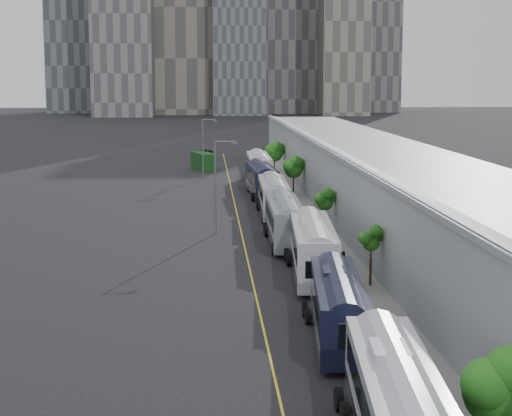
{
  "coord_description": "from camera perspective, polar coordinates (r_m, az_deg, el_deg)",
  "views": [
    {
      "loc": [
        -4.55,
        -23.1,
        13.66
      ],
      "look_at": [
        -0.47,
        47.54,
        3.0
      ],
      "focal_mm": 60.0,
      "sensor_mm": 36.0,
      "label": 1
    }
  ],
  "objects": [
    {
      "name": "lane_line",
      "position": [
        79.34,
        -1.06,
        -1.34
      ],
      "size": [
        0.12,
        160.0,
        0.02
      ],
      "primitive_type": "cube",
      "color": "gold",
      "rests_on": "ground"
    },
    {
      "name": "tree_1",
      "position": [
        56.88,
        7.68,
        -2.24
      ],
      "size": [
        1.14,
        1.14,
        3.75
      ],
      "color": "black",
      "rests_on": "ground"
    },
    {
      "name": "bus_4",
      "position": [
        86.5,
        1.17,
        0.56
      ],
      "size": [
        2.97,
        13.13,
        3.82
      ],
      "rotation": [
        0.0,
        0.0,
        -0.02
      ],
      "color": "silver",
      "rests_on": "ground"
    },
    {
      "name": "bus_3",
      "position": [
        71.63,
        1.93,
        -1.13
      ],
      "size": [
        2.91,
        13.07,
        3.81
      ],
      "rotation": [
        0.0,
        0.0,
        -0.02
      ],
      "color": "gray",
      "rests_on": "ground"
    },
    {
      "name": "bus_5",
      "position": [
        101.23,
        0.37,
        1.74
      ],
      "size": [
        3.2,
        13.22,
        3.83
      ],
      "rotation": [
        0.0,
        0.0,
        0.04
      ],
      "color": "#171834",
      "rests_on": "ground"
    },
    {
      "name": "depot",
      "position": [
        80.69,
        9.28,
        1.23
      ],
      "size": [
        12.45,
        160.4,
        7.2
      ],
      "color": "gray",
      "rests_on": "ground"
    },
    {
      "name": "tree_3",
      "position": [
        101.41,
        2.52,
        2.78
      ],
      "size": [
        2.18,
        2.18,
        4.56
      ],
      "color": "black",
      "rests_on": "ground"
    },
    {
      "name": "shipping_container",
      "position": [
        129.98,
        -3.53,
        3.11
      ],
      "size": [
        3.97,
        6.27,
        2.67
      ],
      "primitive_type": "cube",
      "rotation": [
        0.0,
        0.0,
        0.34
      ],
      "color": "#123A13",
      "rests_on": "ground"
    },
    {
      "name": "bus_6",
      "position": [
        113.93,
        0.19,
        2.54
      ],
      "size": [
        3.05,
        13.77,
        4.02
      ],
      "rotation": [
        0.0,
        0.0,
        -0.01
      ],
      "color": "white",
      "rests_on": "ground"
    },
    {
      "name": "tree_2",
      "position": [
        77.28,
        4.62,
        0.49
      ],
      "size": [
        1.46,
        1.46,
        3.61
      ],
      "color": "black",
      "rests_on": "ground"
    },
    {
      "name": "street_lamp_near",
      "position": [
        75.88,
        -2.58,
        1.89
      ],
      "size": [
        2.04,
        0.22,
        8.34
      ],
      "color": "#59595E",
      "rests_on": "ground"
    },
    {
      "name": "sidewalk",
      "position": [
        80.43,
        6.44,
        -1.22
      ],
      "size": [
        10.0,
        170.0,
        0.12
      ],
      "primitive_type": "cube",
      "color": "gray",
      "rests_on": "ground"
    },
    {
      "name": "tree_4",
      "position": [
        126.92,
        1.24,
        3.86
      ],
      "size": [
        2.61,
        2.61,
        4.57
      ],
      "color": "black",
      "rests_on": "ground"
    },
    {
      "name": "bus_2",
      "position": [
        59.79,
        3.81,
        -3.02
      ],
      "size": [
        3.6,
        13.67,
        3.95
      ],
      "rotation": [
        0.0,
        0.0,
        -0.06
      ],
      "color": "silver",
      "rests_on": "ground"
    },
    {
      "name": "suv",
      "position": [
        147.74,
        -3.39,
        3.57
      ],
      "size": [
        3.03,
        6.12,
        1.67
      ],
      "primitive_type": "imported",
      "rotation": [
        0.0,
        0.0,
        -0.04
      ],
      "color": "black",
      "rests_on": "ground"
    },
    {
      "name": "bus_1",
      "position": [
        45.53,
        5.47,
        -6.97
      ],
      "size": [
        3.45,
        12.28,
        3.54
      ],
      "rotation": [
        0.0,
        0.0,
        -0.08
      ],
      "color": "black",
      "rests_on": "ground"
    },
    {
      "name": "tree_0",
      "position": [
        31.18,
        15.86,
        -11.05
      ],
      "size": [
        2.48,
        2.48,
        4.62
      ],
      "color": "black",
      "rests_on": "ground"
    },
    {
      "name": "street_lamp_far",
      "position": [
        118.21,
        -3.47,
        4.26
      ],
      "size": [
        2.04,
        0.22,
        8.27
      ],
      "color": "#59595E",
      "rests_on": "ground"
    }
  ]
}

